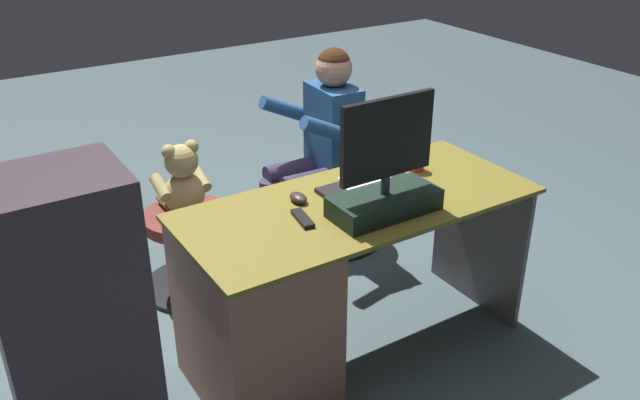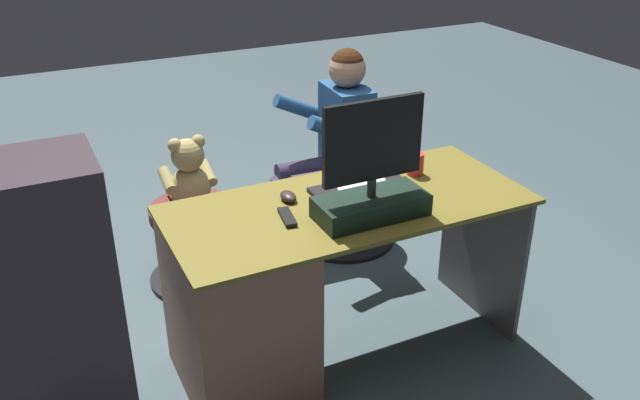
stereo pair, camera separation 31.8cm
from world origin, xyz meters
TOP-DOWN VIEW (x-y plane):
  - ground_plane at (0.00, 0.00)m, footprint 10.00×10.00m
  - desk at (0.40, 0.41)m, footprint 1.49×0.66m
  - monitor at (-0.02, 0.55)m, footprint 0.44×0.20m
  - keyboard at (-0.10, 0.31)m, footprint 0.42×0.14m
  - computer_mouse at (0.21, 0.28)m, footprint 0.06×0.10m
  - cup at (-0.40, 0.29)m, footprint 0.07×0.07m
  - tv_remote at (0.28, 0.43)m, footprint 0.07×0.16m
  - notebook_binder at (-0.09, 0.38)m, footprint 0.30×0.35m
  - office_chair_teddy at (0.43, -0.45)m, footprint 0.51×0.51m
  - teddy_bear at (0.43, -0.46)m, footprint 0.26×0.27m
  - visitor_chair at (-0.47, -0.50)m, footprint 0.59×0.59m
  - person at (-0.39, -0.49)m, footprint 0.53×0.49m
  - equipment_rack at (1.18, 0.50)m, footprint 0.44×0.36m

SIDE VIEW (x-z plane):
  - ground_plane at x=0.00m, z-range 0.00..0.00m
  - visitor_chair at x=-0.47m, z-range 0.03..0.46m
  - office_chair_teddy at x=0.43m, z-range 0.04..0.48m
  - desk at x=0.40m, z-range 0.02..0.77m
  - equipment_rack at x=1.18m, z-range 0.00..1.18m
  - teddy_bear at x=0.43m, z-range 0.41..0.79m
  - person at x=-0.39m, z-range 0.10..1.23m
  - tv_remote at x=0.28m, z-range 0.75..0.76m
  - keyboard at x=-0.10m, z-range 0.75..0.77m
  - notebook_binder at x=-0.09m, z-range 0.75..0.77m
  - computer_mouse at x=0.21m, z-range 0.75..0.78m
  - cup at x=-0.40m, z-range 0.75..0.85m
  - monitor at x=-0.02m, z-range 0.64..1.11m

